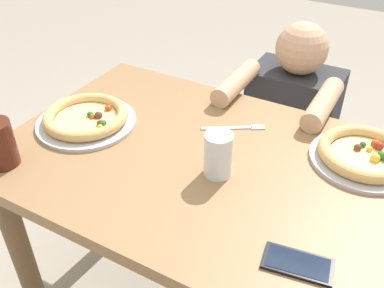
{
  "coord_description": "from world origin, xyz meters",
  "views": [
    {
      "loc": [
        0.43,
        -0.87,
        1.5
      ],
      "look_at": [
        -0.06,
        0.01,
        0.78
      ],
      "focal_mm": 40.39,
      "sensor_mm": 36.0,
      "label": 1
    }
  ],
  "objects": [
    {
      "name": "dining_table",
      "position": [
        0.0,
        0.0,
        0.63
      ],
      "size": [
        1.22,
        0.79,
        0.75
      ],
      "color": "#936D47",
      "rests_on": "ground"
    },
    {
      "name": "pizza_near",
      "position": [
        -0.43,
        -0.02,
        0.77
      ],
      "size": [
        0.32,
        0.32,
        0.05
      ],
      "color": "#B7B7BC",
      "rests_on": "dining_table"
    },
    {
      "name": "pizza_far",
      "position": [
        0.38,
        0.21,
        0.77
      ],
      "size": [
        0.3,
        0.3,
        0.05
      ],
      "color": "#B7B7BC",
      "rests_on": "dining_table"
    },
    {
      "name": "water_cup_clear",
      "position": [
        0.04,
        -0.04,
        0.82
      ],
      "size": [
        0.08,
        0.08,
        0.13
      ],
      "color": "silver",
      "rests_on": "dining_table"
    },
    {
      "name": "fork",
      "position": [
        -0.0,
        0.19,
        0.75
      ],
      "size": [
        0.18,
        0.12,
        0.0
      ],
      "color": "silver",
      "rests_on": "dining_table"
    },
    {
      "name": "cell_phone",
      "position": [
        0.33,
        -0.23,
        0.75
      ],
      "size": [
        0.16,
        0.1,
        0.01
      ],
      "color": "black",
      "rests_on": "dining_table"
    },
    {
      "name": "diner_seated",
      "position": [
        0.05,
        0.63,
        0.45
      ],
      "size": [
        0.38,
        0.51,
        0.96
      ],
      "color": "#333847",
      "rests_on": "ground"
    }
  ]
}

